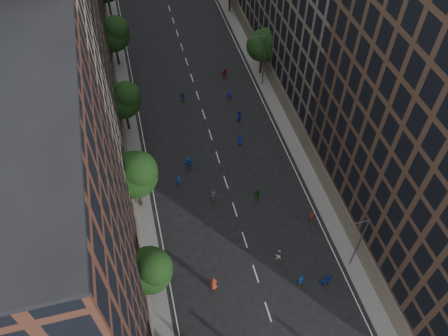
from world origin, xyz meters
The scene contains 26 objects.
ground centered at (0.00, 40.00, 0.00)m, with size 240.00×240.00×0.00m, color black.
sidewalk_left centered at (-12.00, 47.50, 0.07)m, with size 4.00×105.00×0.15m, color slate.
sidewalk_right centered at (12.00, 47.50, 0.07)m, with size 4.00×105.00×0.15m, color slate.
bldg_left_a centered at (-19.00, 11.00, 15.00)m, with size 14.00×22.00×30.00m, color #522B1F.
bldg_left_b centered at (-19.00, 35.00, 17.00)m, with size 14.00×26.00×34.00m, color #988163.
tree_left_1 centered at (-11.02, 13.86, 5.55)m, with size 4.80×4.80×8.21m.
tree_left_2 centered at (-10.99, 25.83, 6.36)m, with size 5.60×5.60×9.45m.
tree_left_3 centered at (-11.02, 39.85, 5.82)m, with size 5.00×5.00×8.58m.
tree_left_4 centered at (-11.00, 55.84, 6.10)m, with size 5.40×5.40×9.08m.
tree_right_a centered at (11.38, 47.85, 5.63)m, with size 5.00×5.00×8.39m.
streetlamp_near centered at (10.37, 12.00, 5.17)m, with size 2.64×0.22×9.06m.
streetlamp_far centered at (10.37, 45.00, 5.17)m, with size 2.64×0.22×9.06m.
skater_1 centered at (4.27, 11.07, 0.95)m, with size 0.69×0.45×1.89m, color #13419F.
skater_5 centered at (6.95, 10.44, 0.95)m, with size 1.76×0.56×1.89m, color #13329A.
skater_6 centered at (-4.92, 13.03, 0.97)m, with size 0.94×0.61×1.93m, color #A3331B.
skater_7 centered at (8.50, 18.64, 0.81)m, with size 0.59×0.39×1.62m, color maroon.
skater_8 centered at (2.94, 14.67, 0.92)m, with size 0.89×0.69×1.83m, color #ADADA9.
skater_9 centered at (-2.25, 24.59, 0.80)m, with size 1.03×0.59×1.59m, color #414246.
skater_10 centered at (3.16, 23.37, 0.96)m, with size 1.12×0.47×1.91m, color #1C5E1F.
skater_11 centered at (-4.16, 30.69, 0.92)m, with size 1.71×0.54×1.84m, color #1653B3.
skater_12 centered at (3.60, 33.15, 0.89)m, with size 0.87×0.56×1.77m, color #1424A3.
skater_13 centered at (-6.04, 28.05, 0.86)m, with size 0.63×0.41×1.73m, color #1446A4.
skater_14 centered at (4.66, 37.76, 0.92)m, with size 0.90×0.70×1.85m, color #1616B7.
skater_15 centered at (4.63, 42.88, 0.76)m, with size 0.98×0.57×1.52m, color #1B1299.
skater_16 centered at (-2.47, 44.09, 0.87)m, with size 1.02×0.42×1.73m, color #11418F.
skater_17 centered at (5.22, 48.25, 0.83)m, with size 1.54×0.49×1.66m, color maroon.
Camera 1 is at (-8.96, -7.54, 44.66)m, focal length 35.00 mm.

